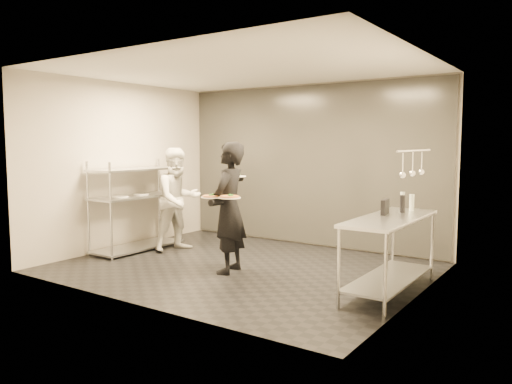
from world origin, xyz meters
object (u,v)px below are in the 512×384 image
Objects in this scene: pizza_plate_far at (229,197)px; bottle_clear at (412,202)px; bottle_green at (402,200)px; salad_plate at (236,175)px; bottle_dark at (402,204)px; pass_rack at (137,204)px; pizza_plate_near at (212,197)px; chef at (178,199)px; prep_counter at (390,241)px; pos_monitor at (385,207)px; waiter at (229,208)px.

bottle_clear reaches higher than pizza_plate_far.
bottle_green reaches higher than bottle_clear.
salad_plate is at bearing 117.90° from pizza_plate_far.
pizza_plate_far is 2.20m from bottle_dark.
pizza_plate_far is 1.37× the size of bottle_dark.
pass_rack reaches higher than pizza_plate_near.
chef reaches higher than bottle_green.
pizza_plate_near is 1.28× the size of bottle_green.
prep_counter is at bearing 13.86° from pizza_plate_near.
bottle_dark is at bearing 58.92° from pos_monitor.
waiter is at bearing -8.07° from pass_rack.
chef is 1.74m from pizza_plate_near.
salad_plate is at bearing -88.71° from chef.
chef reaches higher than pass_rack.
waiter is 6.96× the size of pos_monitor.
pizza_plate_near is (2.07, -0.55, 0.30)m from pass_rack.
salad_plate is 2.41m from bottle_clear.
bottle_clear is (2.29, 1.25, -0.05)m from pizza_plate_near.
salad_plate is at bearing -176.30° from waiter.
pizza_plate_far is at bearing -168.16° from pos_monitor.
pass_rack reaches higher than pos_monitor.
bottle_clear reaches higher than prep_counter.
pos_monitor is at bearing -77.62° from chef.
pos_monitor is 0.57m from bottle_clear.
pizza_plate_near is at bearing -173.30° from pizza_plate_far.
pizza_plate_far is 1.16× the size of pos_monitor.
chef is at bearing 148.17° from pizza_plate_near.
bottle_green is 0.40m from bottle_dark.
chef is 3.74m from bottle_dark.
pos_monitor is at bearing 4.53° from salad_plate.
prep_counter is at bearing 84.22° from waiter.
prep_counter is at bearing 14.82° from pizza_plate_far.
bottle_dark is at bearing 11.27° from salad_plate.
pizza_plate_far is at bearing -62.10° from salad_plate.
bottle_clear is (2.19, 1.00, 0.12)m from waiter.
bottle_dark reaches higher than pizza_plate_near.
bottle_green is (4.21, 0.80, 0.26)m from pass_rack.
chef is at bearing 174.57° from prep_counter.
bottle_dark is at bearing -73.22° from chef.
pizza_plate_near is 2.25m from pos_monitor.
bottle_green reaches higher than pizza_plate_far.
bottle_dark is (3.73, 0.07, 0.18)m from chef.
bottle_green reaches higher than prep_counter.
bottle_clear reaches higher than pizza_plate_near.
bottle_green is (2.13, 0.83, -0.30)m from salad_plate.
waiter is 2.28m from bottle_dark.
bottle_green is at bearing 104.65° from waiter.
bottle_green is (2.14, 1.36, -0.04)m from pizza_plate_near.
salad_plate reaches higher than bottle_dark.
pos_monitor is 1.23× the size of bottle_clear.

